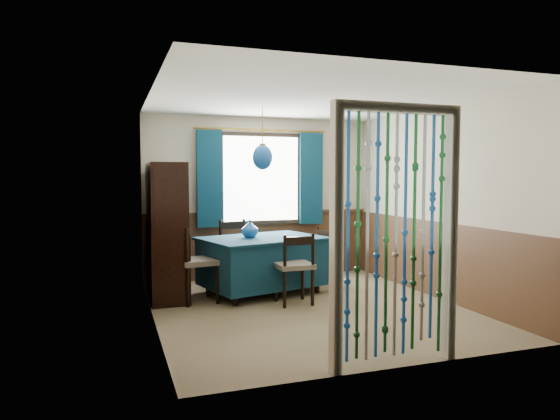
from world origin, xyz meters
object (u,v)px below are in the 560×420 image
object	(u,v)px
chair_near	(295,266)
dining_table	(263,261)
vase_sideboard	(167,220)
chair_left	(196,262)
chair_right	(317,255)
sideboard	(166,250)
bowl_shelf	(171,204)
pendant_lamp	(262,157)
chair_far	(237,250)
vase_table	(250,229)

from	to	relation	value
chair_near	dining_table	bearing A→B (deg)	106.89
dining_table	vase_sideboard	xyz separation A→B (m)	(-1.20, 0.61, 0.54)
chair_left	chair_right	world-z (taller)	chair_left
sideboard	bowl_shelf	size ratio (longest dim) A/B	8.23
pendant_lamp	bowl_shelf	distance (m)	1.35
dining_table	pendant_lamp	xyz separation A→B (m)	(-0.00, -0.00, 1.40)
pendant_lamp	bowl_shelf	world-z (taller)	pendant_lamp
chair_right	pendant_lamp	distance (m)	1.67
dining_table	chair_far	bearing A→B (deg)	92.38
chair_near	chair_right	size ratio (longest dim) A/B	1.08
bowl_shelf	pendant_lamp	bearing A→B (deg)	-3.99
chair_far	pendant_lamp	world-z (taller)	pendant_lamp
chair_left	vase_table	size ratio (longest dim) A/B	4.39
dining_table	vase_sideboard	distance (m)	1.45
dining_table	chair_near	distance (m)	0.73
chair_far	chair_right	size ratio (longest dim) A/B	1.15
chair_near	vase_table	distance (m)	0.91
pendant_lamp	vase_sideboard	bearing A→B (deg)	153.19
chair_left	vase_sideboard	xyz separation A→B (m)	(-0.26, 0.81, 0.47)
chair_near	vase_table	size ratio (longest dim) A/B	4.08
dining_table	chair_far	distance (m)	0.67
vase_sideboard	pendant_lamp	bearing A→B (deg)	-26.81
vase_table	sideboard	bearing A→B (deg)	167.03
chair_far	pendant_lamp	size ratio (longest dim) A/B	1.15
pendant_lamp	sideboard	bearing A→B (deg)	167.03
dining_table	chair_near	bearing A→B (deg)	-88.37
chair_far	pendant_lamp	distance (m)	1.49
chair_near	pendant_lamp	bearing A→B (deg)	106.89
chair_right	pendant_lamp	world-z (taller)	pendant_lamp
pendant_lamp	chair_near	bearing A→B (deg)	-73.66
sideboard	vase_sideboard	xyz separation A→B (m)	(0.06, 0.32, 0.37)
chair_far	chair_right	world-z (taller)	chair_far
vase_table	bowl_shelf	distance (m)	1.09
pendant_lamp	bowl_shelf	bearing A→B (deg)	176.01
bowl_shelf	sideboard	bearing A→B (deg)	106.24
chair_right	bowl_shelf	distance (m)	2.24
dining_table	chair_left	xyz separation A→B (m)	(-0.94, -0.20, 0.07)
chair_far	chair_left	bearing A→B (deg)	34.72
chair_near	vase_sideboard	distance (m)	1.98
chair_far	vase_sideboard	xyz separation A→B (m)	(-1.00, -0.03, 0.47)
chair_right	sideboard	distance (m)	2.16
chair_far	vase_table	world-z (taller)	vase_table
chair_near	chair_far	xyz separation A→B (m)	(-0.40, 1.33, 0.03)
dining_table	vase_table	distance (m)	0.46
dining_table	chair_right	world-z (taller)	chair_right
sideboard	bowl_shelf	distance (m)	0.66
dining_table	pendant_lamp	world-z (taller)	pendant_lamp
chair_left	vase_sideboard	bearing A→B (deg)	-168.06
pendant_lamp	vase_table	bearing A→B (deg)	167.06
vase_sideboard	chair_far	bearing A→B (deg)	1.57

